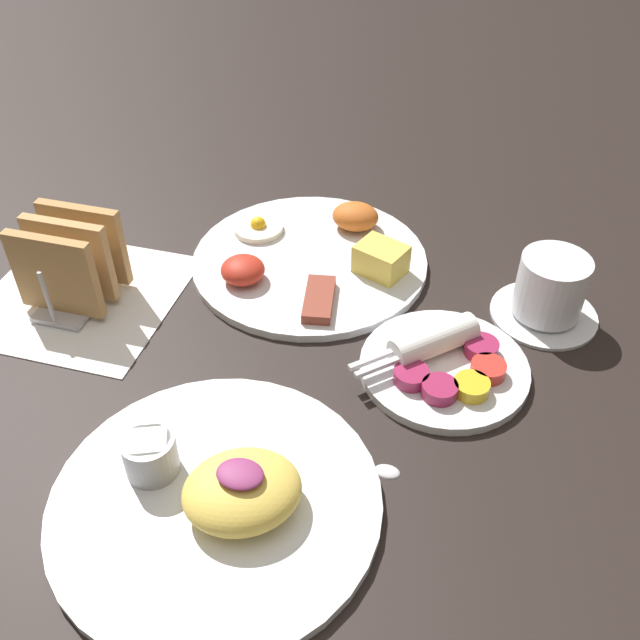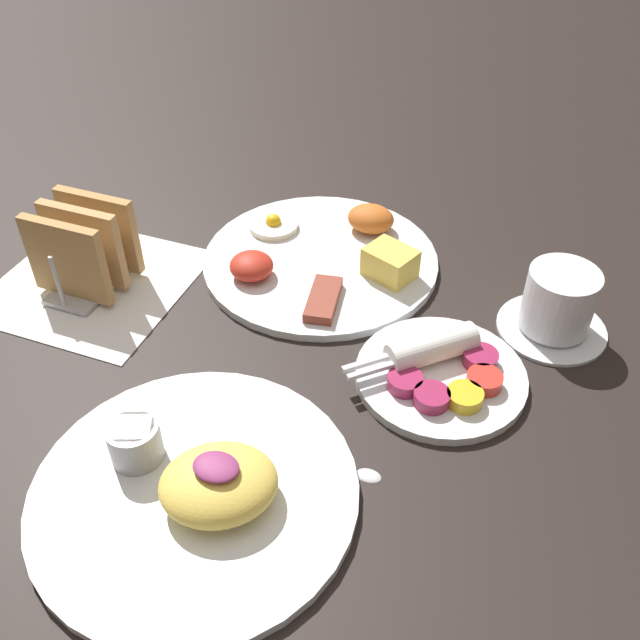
# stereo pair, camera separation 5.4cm
# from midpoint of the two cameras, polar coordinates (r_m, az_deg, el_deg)

# --- Properties ---
(ground_plane) EXTENTS (3.00, 3.00, 0.00)m
(ground_plane) POSITION_cam_midpoint_polar(r_m,az_deg,el_deg) (0.75, -8.61, -4.15)
(ground_plane) COLOR black
(napkin_flat) EXTENTS (0.22, 0.22, 0.00)m
(napkin_flat) POSITION_cam_midpoint_polar(r_m,az_deg,el_deg) (0.89, -20.25, 1.72)
(napkin_flat) COLOR white
(napkin_flat) RESTS_ON ground_plane
(plate_breakfast) EXTENTS (0.29, 0.29, 0.05)m
(plate_breakfast) POSITION_cam_midpoint_polar(r_m,az_deg,el_deg) (0.88, -2.32, 5.00)
(plate_breakfast) COLOR white
(plate_breakfast) RESTS_ON ground_plane
(plate_condiments) EXTENTS (0.18, 0.18, 0.04)m
(plate_condiments) POSITION_cam_midpoint_polar(r_m,az_deg,el_deg) (0.74, 7.84, -3.53)
(plate_condiments) COLOR white
(plate_condiments) RESTS_ON ground_plane
(plate_foreground) EXTENTS (0.29, 0.29, 0.06)m
(plate_foreground) POSITION_cam_midpoint_polar(r_m,az_deg,el_deg) (0.64, -10.71, -13.65)
(plate_foreground) COLOR white
(plate_foreground) RESTS_ON ground_plane
(toast_rack) EXTENTS (0.10, 0.12, 0.10)m
(toast_rack) POSITION_cam_midpoint_polar(r_m,az_deg,el_deg) (0.86, -21.00, 4.30)
(toast_rack) COLOR #B7B7BC
(toast_rack) RESTS_ON ground_plane
(coffee_cup) EXTENTS (0.12, 0.12, 0.08)m
(coffee_cup) POSITION_cam_midpoint_polar(r_m,az_deg,el_deg) (0.82, 16.11, 2.20)
(coffee_cup) COLOR white
(coffee_cup) RESTS_ON ground_plane
(teaspoon) EXTENTS (0.11, 0.08, 0.01)m
(teaspoon) POSITION_cam_midpoint_polar(r_m,az_deg,el_deg) (0.65, 0.29, -12.80)
(teaspoon) COLOR silver
(teaspoon) RESTS_ON ground_plane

